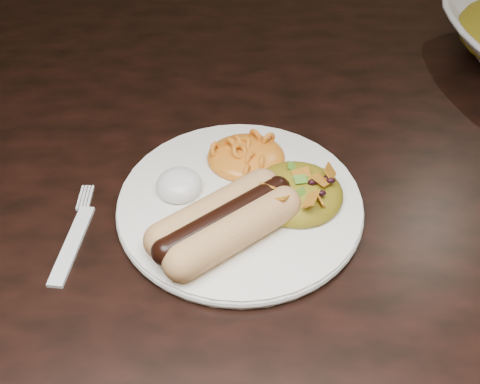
{
  "coord_description": "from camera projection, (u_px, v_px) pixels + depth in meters",
  "views": [
    {
      "loc": [
        0.04,
        -0.5,
        1.17
      ],
      "look_at": [
        0.04,
        -0.1,
        0.77
      ],
      "focal_mm": 42.0,
      "sensor_mm": 36.0,
      "label": 1
    }
  ],
  "objects": [
    {
      "name": "hotdog",
      "position": [
        225.0,
        221.0,
        0.53
      ],
      "size": [
        0.12,
        0.13,
        0.04
      ],
      "rotation": [
        0.0,
        0.0,
        0.65
      ],
      "color": "tan",
      "rests_on": "plate"
    },
    {
      "name": "table",
      "position": [
        209.0,
        205.0,
        0.71
      ],
      "size": [
        1.6,
        0.9,
        0.75
      ],
      "color": "black",
      "rests_on": "floor"
    },
    {
      "name": "mac_and_cheese",
      "position": [
        246.0,
        149.0,
        0.6
      ],
      "size": [
        0.1,
        0.1,
        0.03
      ],
      "primitive_type": "ellipsoid",
      "rotation": [
        0.0,
        0.0,
        -0.24
      ],
      "color": "orange",
      "rests_on": "plate"
    },
    {
      "name": "sour_cream",
      "position": [
        179.0,
        180.0,
        0.57
      ],
      "size": [
        0.06,
        0.06,
        0.03
      ],
      "primitive_type": "ellipsoid",
      "rotation": [
        0.0,
        0.0,
        0.22
      ],
      "color": "silver",
      "rests_on": "plate"
    },
    {
      "name": "plate",
      "position": [
        240.0,
        203.0,
        0.58
      ],
      "size": [
        0.25,
        0.25,
        0.01
      ],
      "primitive_type": "cylinder",
      "rotation": [
        0.0,
        0.0,
        -0.02
      ],
      "color": "white",
      "rests_on": "table"
    },
    {
      "name": "taco_salad",
      "position": [
        297.0,
        187.0,
        0.56
      ],
      "size": [
        0.1,
        0.09,
        0.04
      ],
      "rotation": [
        0.0,
        0.0,
        -0.13
      ],
      "color": "#9D4E00",
      "rests_on": "plate"
    },
    {
      "name": "fork",
      "position": [
        72.0,
        245.0,
        0.54
      ],
      "size": [
        0.04,
        0.14,
        0.0
      ],
      "primitive_type": "cube",
      "rotation": [
        0.0,
        0.0,
        -0.12
      ],
      "color": "white",
      "rests_on": "table"
    }
  ]
}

